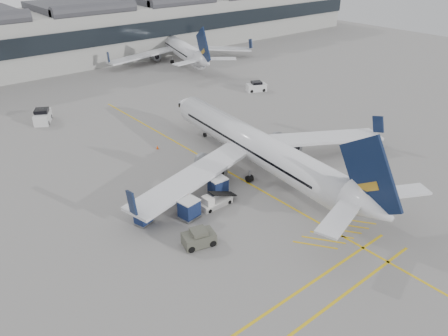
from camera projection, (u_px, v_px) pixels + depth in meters
ground at (206, 239)px, 40.17m from camera, size 220.00×220.00×0.00m
apron_markings at (221, 168)px, 52.63m from camera, size 0.25×60.00×0.01m
airliner_main at (258, 147)px, 50.77m from camera, size 35.14×38.56×10.26m
airliner_far at (179, 48)px, 97.97m from camera, size 32.51×36.00×9.81m
belt_loader at (215, 202)px, 44.89m from camera, size 4.31×1.53×1.76m
baggage_cart_a at (218, 186)px, 46.61m from camera, size 2.02×1.70×2.02m
baggage_cart_b at (143, 216)px, 41.91m from camera, size 1.88×1.71×1.65m
baggage_cart_c at (174, 193)px, 45.78m from camera, size 1.63×1.40×1.58m
baggage_cart_d at (189, 208)px, 42.69m from camera, size 2.17×1.89×2.04m
ramp_agent_a at (197, 171)px, 50.09m from camera, size 0.73×0.75×1.74m
ramp_agent_b at (188, 203)px, 43.78m from camera, size 1.23×1.15×2.01m
pushback_tug at (199, 238)px, 39.11m from camera, size 3.19×2.39×1.59m
safety_cone_nose at (157, 147)px, 57.31m from camera, size 0.35×0.35×0.48m
safety_cone_engine at (309, 168)px, 52.21m from camera, size 0.32×0.32×0.45m
service_van_mid at (43, 116)px, 65.34m from camera, size 3.73×4.53×2.09m
service_van_right at (256, 87)px, 78.93m from camera, size 3.90×3.00×1.79m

